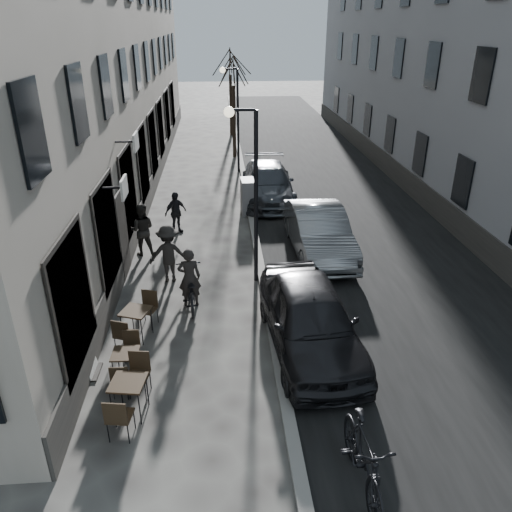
{
  "coord_description": "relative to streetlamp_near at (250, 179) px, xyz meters",
  "views": [
    {
      "loc": [
        -0.99,
        -7.25,
        7.1
      ],
      "look_at": [
        -0.16,
        3.9,
        1.8
      ],
      "focal_mm": 35.0,
      "sensor_mm": 36.0,
      "label": 1
    }
  ],
  "objects": [
    {
      "name": "streetlamp_near",
      "position": [
        0.0,
        0.0,
        0.0
      ],
      "size": [
        0.9,
        0.28,
        5.09
      ],
      "color": "black",
      "rests_on": "ground"
    },
    {
      "name": "moped",
      "position": [
        1.36,
        -7.5,
        -2.5
      ],
      "size": [
        0.67,
        2.2,
        1.32
      ],
      "primitive_type": "imported",
      "rotation": [
        0.0,
        0.0,
        0.02
      ],
      "color": "black",
      "rests_on": "ground"
    },
    {
      "name": "kerb",
      "position": [
        0.37,
        10.0,
        -3.1
      ],
      "size": [
        0.25,
        60.0,
        0.12
      ],
      "primitive_type": "cube",
      "color": "gray",
      "rests_on": "ground"
    },
    {
      "name": "car_mid",
      "position": [
        2.39,
        1.77,
        -2.37
      ],
      "size": [
        1.81,
        4.82,
        1.57
      ],
      "primitive_type": "imported",
      "rotation": [
        0.0,
        0.0,
        0.03
      ],
      "color": "gray",
      "rests_on": "ground"
    },
    {
      "name": "cyclist_rider",
      "position": [
        -1.72,
        -1.29,
        -2.32
      ],
      "size": [
        0.65,
        0.46,
        1.69
      ],
      "primitive_type": "imported",
      "rotation": [
        0.0,
        0.0,
        3.24
      ],
      "color": "black",
      "rests_on": "ground"
    },
    {
      "name": "pedestrian_far",
      "position": [
        -2.46,
        3.96,
        -2.39
      ],
      "size": [
        0.94,
        0.86,
        1.54
      ],
      "primitive_type": "imported",
      "rotation": [
        0.0,
        0.0,
        0.67
      ],
      "color": "black",
      "rests_on": "ground"
    },
    {
      "name": "tree_far",
      "position": [
        0.07,
        21.0,
        1.5
      ],
      "size": [
        2.4,
        2.4,
        5.7
      ],
      "color": "black",
      "rests_on": "ground"
    },
    {
      "name": "streetlamp_far",
      "position": [
        0.0,
        12.0,
        0.0
      ],
      "size": [
        0.9,
        0.28,
        5.09
      ],
      "color": "black",
      "rests_on": "ground"
    },
    {
      "name": "bistro_set_c",
      "position": [
        -2.95,
        -2.78,
        -2.69
      ],
      "size": [
        0.92,
        1.61,
        0.92
      ],
      "rotation": [
        0.0,
        0.0,
        -0.34
      ],
      "color": "black",
      "rests_on": "ground"
    },
    {
      "name": "car_far",
      "position": [
        1.23,
        7.4,
        -2.4
      ],
      "size": [
        2.24,
        5.25,
        1.51
      ],
      "primitive_type": "imported",
      "rotation": [
        0.0,
        0.0,
        -0.02
      ],
      "color": "#373B41",
      "rests_on": "ground"
    },
    {
      "name": "tree_near",
      "position": [
        0.07,
        15.0,
        1.5
      ],
      "size": [
        2.4,
        2.4,
        5.7
      ],
      "color": "black",
      "rests_on": "ground"
    },
    {
      "name": "sign_board",
      "position": [
        -3.84,
        -4.1,
        -2.71
      ],
      "size": [
        0.39,
        0.65,
        1.11
      ],
      "rotation": [
        0.0,
        0.0,
        -0.03
      ],
      "color": "black",
      "rests_on": "ground"
    },
    {
      "name": "bistro_set_b",
      "position": [
        -2.96,
        -4.35,
        -2.74
      ],
      "size": [
        0.58,
        1.38,
        0.81
      ],
      "rotation": [
        0.0,
        0.0,
        -0.03
      ],
      "color": "black",
      "rests_on": "ground"
    },
    {
      "name": "ground",
      "position": [
        0.17,
        -6.0,
        -3.16
      ],
      "size": [
        120.0,
        120.0,
        0.0
      ],
      "primitive_type": "plane",
      "color": "#3A3735",
      "rests_on": "ground"
    },
    {
      "name": "car_near",
      "position": [
        1.17,
        -3.51,
        -2.34
      ],
      "size": [
        2.27,
        4.92,
        1.63
      ],
      "primitive_type": "imported",
      "rotation": [
        0.0,
        0.0,
        0.07
      ],
      "color": "black",
      "rests_on": "ground"
    },
    {
      "name": "bistro_set_a",
      "position": [
        -2.72,
        -5.45,
        -2.67
      ],
      "size": [
        0.74,
        1.64,
        0.94
      ],
      "rotation": [
        0.0,
        0.0,
        -0.15
      ],
      "color": "black",
      "rests_on": "ground"
    },
    {
      "name": "pedestrian_near",
      "position": [
        -3.43,
        2.14,
        -2.28
      ],
      "size": [
        0.87,
        0.68,
        1.76
      ],
      "primitive_type": "imported",
      "rotation": [
        0.0,
        0.0,
        3.16
      ],
      "color": "#272421",
      "rests_on": "ground"
    },
    {
      "name": "road",
      "position": [
        4.02,
        10.0,
        -3.16
      ],
      "size": [
        7.3,
        60.0,
        0.0
      ],
      "primitive_type": "cube",
      "color": "black",
      "rests_on": "ground"
    },
    {
      "name": "utility_cabinet",
      "position": [
        0.27,
        5.8,
        -2.46
      ],
      "size": [
        0.55,
        0.96,
        1.4
      ],
      "primitive_type": "cube",
      "rotation": [
        0.0,
        0.0,
        0.04
      ],
      "color": "slate",
      "rests_on": "ground"
    },
    {
      "name": "pedestrian_mid",
      "position": [
        -2.4,
        0.18,
        -2.28
      ],
      "size": [
        1.17,
        0.71,
        1.76
      ],
      "primitive_type": "imported",
      "rotation": [
        0.0,
        0.0,
        3.19
      ],
      "color": "black",
      "rests_on": "ground"
    },
    {
      "name": "bicycle",
      "position": [
        -1.72,
        -1.29,
        -2.64
      ],
      "size": [
        0.88,
        2.02,
        1.03
      ],
      "primitive_type": "imported",
      "rotation": [
        0.0,
        0.0,
        3.24
      ],
      "color": "black",
      "rests_on": "ground"
    }
  ]
}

